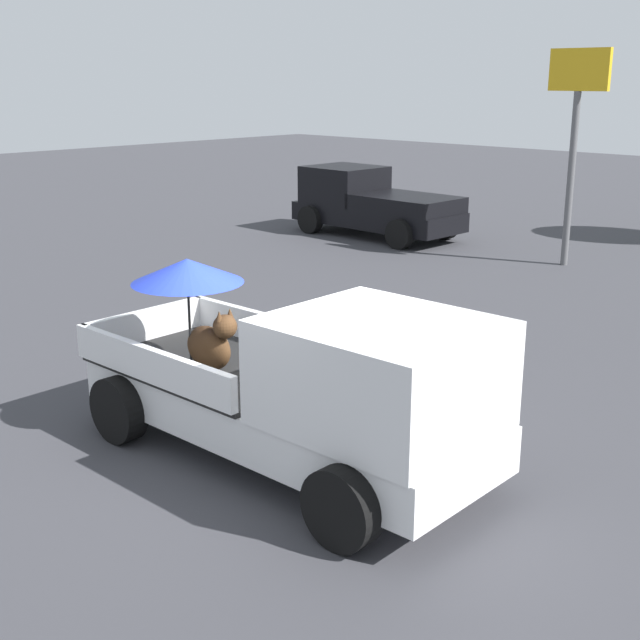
% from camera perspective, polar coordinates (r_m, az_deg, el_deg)
% --- Properties ---
extents(ground_plane, '(80.00, 80.00, 0.00)m').
position_cam_1_polar(ground_plane, '(9.73, -2.57, -9.27)').
color(ground_plane, '#38383D').
extents(pickup_truck_main, '(5.09, 2.34, 2.18)m').
position_cam_1_polar(pickup_truck_main, '(9.07, -0.80, -4.54)').
color(pickup_truck_main, black).
rests_on(pickup_truck_main, ground).
extents(pickup_truck_red, '(4.83, 2.24, 1.80)m').
position_cam_1_polar(pickup_truck_red, '(23.07, 3.48, 7.90)').
color(pickup_truck_red, black).
rests_on(pickup_truck_red, ground).
extents(motel_sign, '(1.40, 0.16, 4.78)m').
position_cam_1_polar(motel_sign, '(19.85, 16.97, 13.19)').
color(motel_sign, '#59595B').
rests_on(motel_sign, ground).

